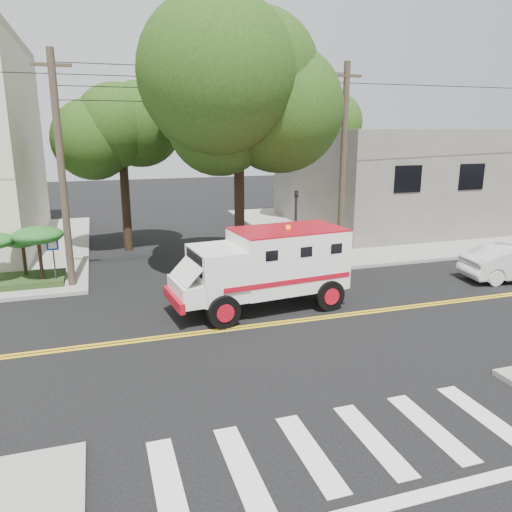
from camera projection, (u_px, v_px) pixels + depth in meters
name	position (u px, v px, depth m)	size (l,w,h in m)	color
ground	(251.00, 327.00, 16.05)	(100.00, 100.00, 0.00)	black
sidewalk_ne	(387.00, 225.00, 32.48)	(17.00, 17.00, 0.15)	gray
building_right	(406.00, 176.00, 32.62)	(14.00, 12.00, 6.00)	#625D54
utility_pole_left	(62.00, 175.00, 18.80)	(0.28, 0.28, 9.00)	#382D23
utility_pole_right	(343.00, 167.00, 22.52)	(0.28, 0.28, 9.00)	#382D23
tree_main	(251.00, 103.00, 20.56)	(6.08, 5.70, 9.85)	black
tree_left	(129.00, 138.00, 24.70)	(4.48, 4.20, 7.70)	black
tree_right	(310.00, 130.00, 31.70)	(4.80, 4.50, 8.20)	black
traffic_signal	(296.00, 222.00, 21.79)	(0.15, 0.18, 3.60)	#3F3F42
accessibility_sign	(54.00, 255.00, 19.56)	(0.45, 0.10, 2.02)	#3F3F42
palm_planter	(20.00, 248.00, 19.55)	(3.52, 2.63, 2.36)	#1E3314
armored_truck	(267.00, 264.00, 17.37)	(6.38, 3.04, 2.81)	white
pedestrian_a	(331.00, 247.00, 22.50)	(0.63, 0.41, 1.72)	gray
pedestrian_b	(313.00, 240.00, 24.34)	(0.75, 0.58, 1.54)	gray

